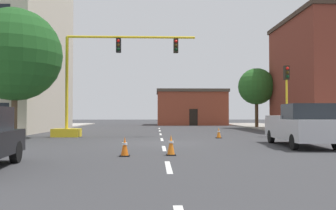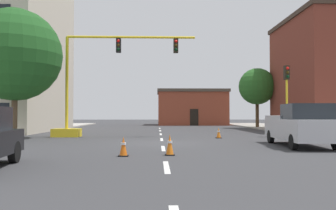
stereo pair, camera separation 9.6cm
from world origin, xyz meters
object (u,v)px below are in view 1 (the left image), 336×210
object	(u,v)px
tree_left_near	(15,55)
traffic_cone_roadside_c	(219,133)
traffic_light_pole_right	(287,84)
tree_right_far	(256,87)
pickup_truck_silver	(301,126)
traffic_cone_roadside_b	(171,145)
traffic_signal_gantry	(85,103)
traffic_cone_roadside_a	(125,147)

from	to	relation	value
tree_left_near	traffic_cone_roadside_c	world-z (taller)	tree_left_near
traffic_light_pole_right	tree_right_far	bearing A→B (deg)	81.80
pickup_truck_silver	traffic_cone_roadside_c	distance (m)	6.49
pickup_truck_silver	traffic_cone_roadside_b	xyz separation A→B (m)	(-6.30, -3.43, -0.60)
traffic_signal_gantry	pickup_truck_silver	size ratio (longest dim) A/B	1.73
traffic_light_pole_right	tree_right_far	size ratio (longest dim) A/B	0.74
tree_left_near	tree_right_far	xyz separation A→B (m)	(19.64, 15.67, -0.70)
traffic_signal_gantry	tree_right_far	distance (m)	21.03
traffic_cone_roadside_c	traffic_cone_roadside_b	bearing A→B (deg)	-110.42
tree_left_near	traffic_cone_roadside_b	world-z (taller)	tree_left_near
traffic_light_pole_right	tree_left_near	xyz separation A→B (m)	(-17.58, -1.37, 1.68)
tree_left_near	tree_right_far	size ratio (longest dim) A/B	1.24
pickup_truck_silver	traffic_cone_roadside_a	xyz separation A→B (m)	(-7.98, -3.67, -0.63)
traffic_signal_gantry	traffic_cone_roadside_b	distance (m)	12.21
traffic_cone_roadside_b	traffic_cone_roadside_c	xyz separation A→B (m)	(3.43, 9.21, -0.05)
pickup_truck_silver	traffic_cone_roadside_a	world-z (taller)	pickup_truck_silver
traffic_signal_gantry	pickup_truck_silver	distance (m)	13.82
traffic_cone_roadside_a	traffic_signal_gantry	bearing A→B (deg)	108.07
tree_right_far	traffic_light_pole_right	bearing A→B (deg)	-98.20
traffic_cone_roadside_b	traffic_light_pole_right	bearing A→B (deg)	51.60
traffic_signal_gantry	traffic_light_pole_right	world-z (taller)	traffic_signal_gantry
tree_left_near	traffic_cone_roadside_a	world-z (taller)	tree_left_near
pickup_truck_silver	traffic_cone_roadside_b	world-z (taller)	pickup_truck_silver
traffic_signal_gantry	tree_right_far	size ratio (longest dim) A/B	1.47
traffic_cone_roadside_a	traffic_cone_roadside_c	bearing A→B (deg)	61.60
traffic_cone_roadside_a	traffic_cone_roadside_b	world-z (taller)	traffic_cone_roadside_b
tree_right_far	traffic_cone_roadside_c	world-z (taller)	tree_right_far
traffic_signal_gantry	pickup_truck_silver	bearing A→B (deg)	-32.58
pickup_truck_silver	traffic_cone_roadside_a	distance (m)	8.81
pickup_truck_silver	traffic_cone_roadside_a	bearing A→B (deg)	-155.28
tree_right_far	traffic_cone_roadside_c	bearing A→B (deg)	-113.97
pickup_truck_silver	tree_right_far	bearing A→B (deg)	79.28
traffic_light_pole_right	traffic_signal_gantry	bearing A→B (deg)	178.31
tree_left_near	traffic_cone_roadside_a	distance (m)	12.98
tree_left_near	traffic_signal_gantry	bearing A→B (deg)	23.90
traffic_cone_roadside_b	tree_left_near	bearing A→B (deg)	135.77
traffic_cone_roadside_c	traffic_cone_roadside_a	bearing A→B (deg)	-118.40
traffic_signal_gantry	tree_left_near	world-z (taller)	tree_left_near
traffic_signal_gantry	traffic_light_pole_right	xyz separation A→B (m)	(13.57, -0.40, 1.26)
traffic_cone_roadside_a	traffic_cone_roadside_c	world-z (taller)	traffic_cone_roadside_a
traffic_light_pole_right	traffic_cone_roadside_c	distance (m)	5.93
traffic_cone_roadside_c	traffic_light_pole_right	bearing A→B (deg)	14.22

